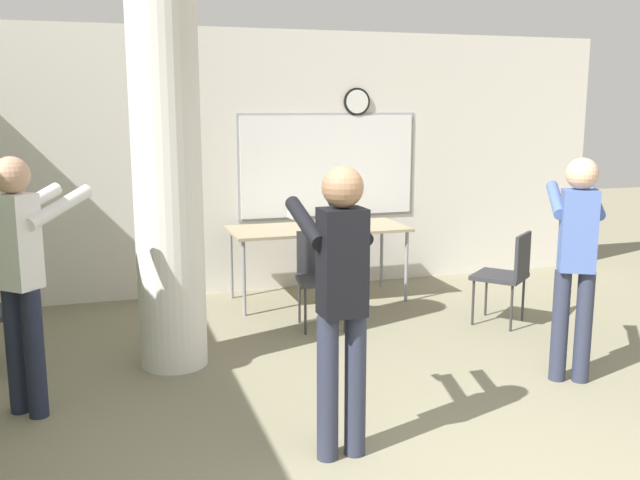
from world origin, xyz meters
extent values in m
cube|color=silver|center=(0.00, 5.06, 1.40)|extent=(8.00, 0.12, 2.80)
cylinder|color=black|center=(0.99, 4.99, 2.05)|extent=(0.30, 0.03, 0.30)
cylinder|color=white|center=(0.99, 4.97, 2.05)|extent=(0.25, 0.01, 0.25)
cube|color=#99999E|center=(0.67, 5.00, 1.35)|extent=(2.04, 0.01, 1.16)
cube|color=white|center=(0.67, 4.99, 1.35)|extent=(1.98, 0.02, 1.10)
cylinder|color=silver|center=(-1.28, 2.94, 1.40)|extent=(0.52, 0.52, 2.80)
cube|color=tan|center=(0.36, 4.40, 0.76)|extent=(1.82, 0.79, 0.03)
cylinder|color=gray|center=(-0.49, 4.07, 0.37)|extent=(0.04, 0.04, 0.74)
cylinder|color=gray|center=(1.21, 4.07, 0.37)|extent=(0.04, 0.04, 0.74)
cylinder|color=gray|center=(-0.49, 4.74, 0.37)|extent=(0.04, 0.04, 0.74)
cylinder|color=gray|center=(1.21, 4.74, 0.37)|extent=(0.04, 0.04, 0.74)
cylinder|color=#1E6B2D|center=(0.54, 4.46, 0.87)|extent=(0.08, 0.08, 0.19)
cylinder|color=#1E6B2D|center=(0.54, 4.46, 1.00)|extent=(0.03, 0.03, 0.08)
cylinder|color=#B2B2B7|center=(0.40, 3.83, 0.16)|extent=(0.30, 0.30, 0.32)
cylinder|color=#333333|center=(-2.46, 3.07, 0.21)|extent=(0.02, 0.02, 0.43)
cylinder|color=#333333|center=(-2.48, 3.43, 0.21)|extent=(0.02, 0.02, 0.43)
cube|color=#2D2D33|center=(0.11, 3.49, 0.45)|extent=(0.49, 0.49, 0.04)
cube|color=#2D2D33|center=(0.14, 3.69, 0.67)|extent=(0.40, 0.08, 0.40)
cylinder|color=#333333|center=(-0.09, 3.33, 0.21)|extent=(0.02, 0.02, 0.43)
cylinder|color=#333333|center=(0.27, 3.29, 0.21)|extent=(0.02, 0.02, 0.43)
cylinder|color=#333333|center=(-0.04, 3.69, 0.21)|extent=(0.02, 0.02, 0.43)
cylinder|color=#333333|center=(0.32, 3.65, 0.21)|extent=(0.02, 0.02, 0.43)
cube|color=#2D2D33|center=(1.73, 3.12, 0.45)|extent=(0.62, 0.62, 0.04)
cube|color=#2D2D33|center=(1.86, 2.97, 0.67)|extent=(0.32, 0.28, 0.40)
cylinder|color=#333333|center=(1.75, 3.38, 0.21)|extent=(0.02, 0.02, 0.43)
cylinder|color=#333333|center=(1.48, 3.14, 0.21)|extent=(0.02, 0.02, 0.43)
cylinder|color=#333333|center=(1.98, 3.11, 0.21)|extent=(0.02, 0.02, 0.43)
cylinder|color=#333333|center=(1.71, 2.87, 0.21)|extent=(0.02, 0.02, 0.43)
cylinder|color=#2D3347|center=(1.55, 1.68, 0.42)|extent=(0.12, 0.12, 0.83)
cylinder|color=#2D3347|center=(1.40, 1.76, 0.42)|extent=(0.12, 0.12, 0.83)
cube|color=#4C66AD|center=(1.48, 1.72, 1.13)|extent=(0.30, 0.28, 0.59)
sphere|color=#D8AD8C|center=(1.48, 1.72, 1.54)|extent=(0.23, 0.23, 0.23)
cylinder|color=#4C66AD|center=(1.71, 1.87, 1.32)|extent=(0.32, 0.50, 0.24)
cylinder|color=#4C66AD|center=(1.47, 1.99, 1.32)|extent=(0.32, 0.50, 0.24)
cube|color=white|center=(1.58, 2.20, 1.32)|extent=(0.09, 0.13, 0.04)
cylinder|color=#1E2338|center=(-2.23, 2.23, 0.43)|extent=(0.13, 0.13, 0.86)
cylinder|color=#1E2338|center=(-2.36, 2.35, 0.43)|extent=(0.13, 0.13, 0.86)
cube|color=white|center=(-2.29, 2.29, 1.16)|extent=(0.32, 0.31, 0.61)
sphere|color=tan|center=(-2.29, 2.29, 1.58)|extent=(0.23, 0.23, 0.23)
cylinder|color=white|center=(-2.03, 2.37, 1.36)|extent=(0.43, 0.46, 0.24)
cylinder|color=white|center=(-2.23, 2.56, 1.36)|extent=(0.43, 0.46, 0.24)
cylinder|color=#2D3347|center=(-0.43, 1.13, 0.43)|extent=(0.12, 0.12, 0.85)
cylinder|color=#2D3347|center=(-0.60, 1.12, 0.43)|extent=(0.12, 0.12, 0.85)
cube|color=black|center=(-0.51, 1.13, 1.16)|extent=(0.25, 0.20, 0.60)
sphere|color=#997051|center=(-0.51, 1.13, 1.57)|extent=(0.23, 0.23, 0.23)
cylinder|color=black|center=(-0.38, 1.37, 1.35)|extent=(0.10, 0.54, 0.24)
cylinder|color=black|center=(-0.66, 1.36, 1.35)|extent=(0.10, 0.54, 0.24)
cube|color=white|center=(-0.67, 1.61, 1.36)|extent=(0.04, 0.13, 0.04)
camera|label=1|loc=(-1.78, -2.50, 2.01)|focal=40.00mm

